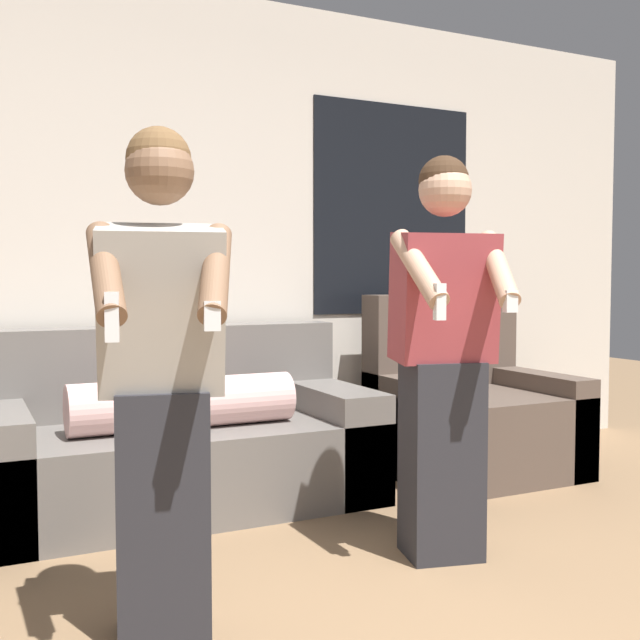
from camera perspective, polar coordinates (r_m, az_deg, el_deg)
wall_back at (r=4.30m, az=-7.52°, el=6.31°), size 6.04×0.07×2.70m
couch at (r=3.80m, az=-10.98°, el=-9.23°), size 1.92×0.91×0.87m
armchair at (r=4.45m, az=11.34°, el=-7.13°), size 1.00×0.89×1.02m
person_left at (r=2.33m, az=-11.95°, el=-4.69°), size 0.45×0.55×1.57m
person_right at (r=3.00m, az=9.38°, el=-2.68°), size 0.47×0.53×1.60m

